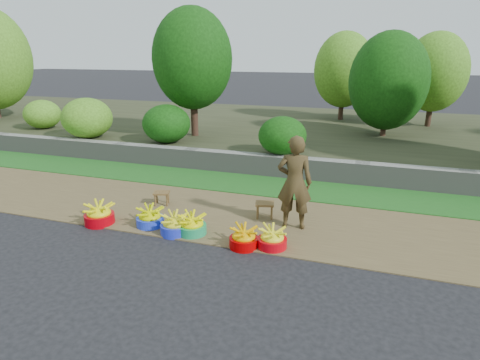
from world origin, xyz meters
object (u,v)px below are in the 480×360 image
(basin_d, at_px, (192,225))
(vendor_woman, at_px, (295,183))
(basin_c, at_px, (175,225))
(basin_e, at_px, (244,238))
(basin_f, at_px, (272,239))
(stool_left, at_px, (162,195))
(basin_b, at_px, (150,218))
(basin_a, at_px, (99,215))
(stool_right, at_px, (265,206))

(basin_d, xyz_separation_m, vendor_woman, (1.61, 0.83, 0.69))
(basin_c, relative_size, basin_e, 1.05)
(basin_d, bearing_deg, basin_f, -2.28)
(basin_f, relative_size, stool_left, 1.28)
(stool_left, bearing_deg, basin_b, -72.53)
(basin_e, bearing_deg, basin_b, 172.83)
(basin_b, xyz_separation_m, stool_left, (-0.31, 1.00, 0.07))
(stool_left, bearing_deg, vendor_woman, -4.73)
(basin_c, bearing_deg, basin_a, -178.02)
(basin_b, xyz_separation_m, basin_f, (2.31, -0.12, -0.01))
(basin_e, bearing_deg, basin_f, 14.19)
(basin_f, distance_m, stool_right, 1.21)
(basin_b, distance_m, stool_right, 2.14)
(basin_d, height_order, stool_left, basin_d)
(vendor_woman, bearing_deg, stool_left, -12.05)
(basin_b, bearing_deg, stool_right, 28.07)
(basin_a, xyz_separation_m, basin_b, (0.95, 0.20, -0.01))
(basin_f, relative_size, vendor_woman, 0.28)
(stool_left, bearing_deg, basin_d, -42.05)
(basin_b, bearing_deg, basin_c, -14.04)
(basin_f, distance_m, stool_left, 2.86)
(stool_right, bearing_deg, basin_a, -157.06)
(basin_a, distance_m, stool_right, 3.08)
(basin_b, xyz_separation_m, basin_e, (1.87, -0.24, -0.01))
(stool_left, xyz_separation_m, stool_right, (2.20, 0.01, 0.02))
(basin_e, bearing_deg, basin_a, 179.18)
(vendor_woman, bearing_deg, basin_f, 72.40)
(basin_e, height_order, stool_left, basin_e)
(basin_e, height_order, vendor_woman, vendor_woman)
(basin_d, height_order, vendor_woman, vendor_woman)
(basin_b, xyz_separation_m, vendor_woman, (2.48, 0.77, 0.69))
(basin_d, relative_size, basin_e, 1.06)
(basin_b, bearing_deg, stool_left, 107.47)
(basin_a, bearing_deg, stool_left, 61.95)
(basin_d, xyz_separation_m, stool_left, (-1.18, 1.06, 0.07))
(basin_f, height_order, vendor_woman, vendor_woman)
(basin_c, xyz_separation_m, vendor_woman, (1.91, 0.91, 0.69))
(basin_a, bearing_deg, basin_b, 11.59)
(basin_d, height_order, stool_right, basin_d)
(basin_e, relative_size, stool_left, 1.27)
(vendor_woman, bearing_deg, basin_d, 20.03)
(basin_e, bearing_deg, stool_right, 89.36)
(basin_a, xyz_separation_m, basin_d, (1.82, 0.13, -0.01))
(vendor_woman, bearing_deg, basin_c, 18.21)
(basin_a, distance_m, basin_f, 3.27)
(vendor_woman, bearing_deg, basin_a, 8.38)
(basin_e, distance_m, stool_left, 2.51)
(basin_b, xyz_separation_m, basin_d, (0.87, -0.06, 0.00))
(basin_e, xyz_separation_m, vendor_woman, (0.61, 1.00, 0.70))
(stool_left, bearing_deg, basin_f, -23.11)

